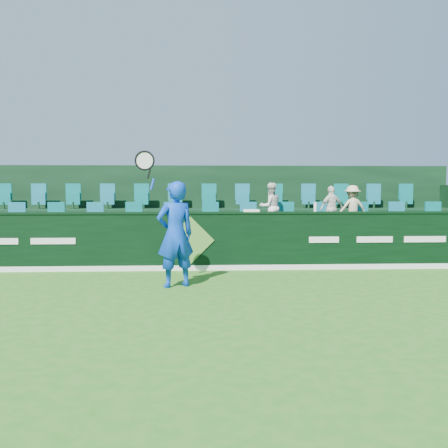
{
  "coord_description": "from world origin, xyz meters",
  "views": [
    {
      "loc": [
        0.2,
        -7.5,
        1.87
      ],
      "look_at": [
        0.72,
        2.8,
        1.15
      ],
      "focal_mm": 40.0,
      "sensor_mm": 36.0,
      "label": 1
    }
  ],
  "objects": [
    {
      "name": "sponsor_hoarding",
      "position": [
        0.0,
        4.0,
        0.67
      ],
      "size": [
        16.0,
        0.25,
        1.35
      ],
      "color": "black",
      "rests_on": "ground"
    },
    {
      "name": "ground",
      "position": [
        0.0,
        0.0,
        0.0
      ],
      "size": [
        60.0,
        60.0,
        0.0
      ],
      "primitive_type": "plane",
      "color": "#246B19",
      "rests_on": "ground"
    },
    {
      "name": "tennis_player",
      "position": [
        -0.26,
        2.01,
        1.02
      ],
      "size": [
        1.22,
        0.73,
        2.64
      ],
      "color": "#0B3CC0",
      "rests_on": "ground"
    },
    {
      "name": "spectator_left",
      "position": [
        2.02,
        5.12,
        1.42
      ],
      "size": [
        0.71,
        0.62,
        1.24
      ],
      "primitive_type": "imported",
      "rotation": [
        0.0,
        0.0,
        3.44
      ],
      "color": "white",
      "rests_on": "stand_tier_front"
    },
    {
      "name": "seat_row_back",
      "position": [
        0.0,
        7.3,
        1.6
      ],
      "size": [
        13.5,
        0.5,
        0.6
      ],
      "primitive_type": "cube",
      "color": "#156B7E",
      "rests_on": "stand_tier_back"
    },
    {
      "name": "drinks_bottle",
      "position": [
        2.91,
        4.0,
        1.46
      ],
      "size": [
        0.07,
        0.07,
        0.22
      ],
      "primitive_type": "cylinder",
      "color": "white",
      "rests_on": "sponsor_hoarding"
    },
    {
      "name": "spectator_middle",
      "position": [
        3.6,
        5.12,
        1.38
      ],
      "size": [
        0.73,
        0.51,
        1.16
      ],
      "primitive_type": "imported",
      "rotation": [
        0.0,
        0.0,
        3.51
      ],
      "color": "white",
      "rests_on": "stand_tier_front"
    },
    {
      "name": "spectator_right",
      "position": [
        4.14,
        5.12,
        1.39
      ],
      "size": [
        0.79,
        0.5,
        1.17
      ],
      "primitive_type": "imported",
      "rotation": [
        0.0,
        0.0,
        3.23
      ],
      "color": "beige",
      "rests_on": "stand_tier_front"
    },
    {
      "name": "stand_tier_front",
      "position": [
        0.0,
        5.1,
        0.4
      ],
      "size": [
        16.0,
        2.0,
        0.8
      ],
      "primitive_type": "cube",
      "color": "black",
      "rests_on": "ground"
    },
    {
      "name": "seat_row_front",
      "position": [
        0.0,
        5.5,
        1.1
      ],
      "size": [
        13.5,
        0.5,
        0.6
      ],
      "primitive_type": "cube",
      "color": "#156B7E",
      "rests_on": "stand_tier_front"
    },
    {
      "name": "towel",
      "position": [
        1.41,
        4.0,
        1.38
      ],
      "size": [
        0.36,
        0.24,
        0.05
      ],
      "primitive_type": "cube",
      "color": "white",
      "rests_on": "sponsor_hoarding"
    },
    {
      "name": "stand_tier_back",
      "position": [
        0.0,
        7.0,
        0.65
      ],
      "size": [
        16.0,
        1.8,
        1.3
      ],
      "primitive_type": "cube",
      "color": "black",
      "rests_on": "ground"
    },
    {
      "name": "stand_rear",
      "position": [
        0.0,
        7.44,
        1.22
      ],
      "size": [
        16.0,
        4.1,
        2.6
      ],
      "color": "black",
      "rests_on": "ground"
    }
  ]
}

